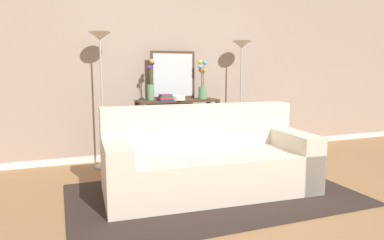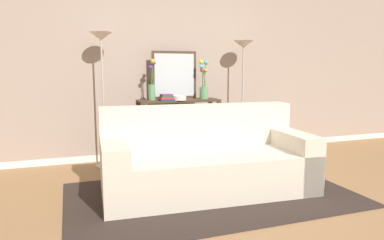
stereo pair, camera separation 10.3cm
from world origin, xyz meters
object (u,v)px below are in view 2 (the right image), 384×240
object	(u,v)px
wall_mirror	(174,75)
vase_tall_flowers	(152,84)
floor_lamp_right	(243,66)
vase_short_flowers	(204,84)
console_table	(179,119)
floor_lamp_left	(102,62)
fruit_bowl	(179,98)
couch	(206,162)
book_row_under_console	(155,158)
book_stack	(166,98)

from	to	relation	value
wall_mirror	vase_tall_flowers	xyz separation A→B (m)	(-0.35, -0.12, -0.12)
floor_lamp_right	vase_tall_flowers	xyz separation A→B (m)	(-1.34, 0.04, -0.25)
floor_lamp_right	wall_mirror	distance (m)	1.01
floor_lamp_right	vase_short_flowers	world-z (taller)	floor_lamp_right
console_table	floor_lamp_left	distance (m)	1.28
console_table	floor_lamp_right	xyz separation A→B (m)	(0.98, -0.01, 0.74)
console_table	floor_lamp_right	distance (m)	1.22
floor_lamp_right	fruit_bowl	distance (m)	1.10
floor_lamp_right	vase_short_flowers	xyz separation A→B (m)	(-0.61, 0.00, -0.26)
console_table	wall_mirror	xyz separation A→B (m)	(-0.02, 0.15, 0.61)
wall_mirror	vase_tall_flowers	bearing A→B (deg)	-160.72
couch	vase_short_flowers	bearing A→B (deg)	69.84
floor_lamp_left	floor_lamp_right	size ratio (longest dim) A/B	1.03
wall_mirror	book_row_under_console	xyz separation A→B (m)	(-0.33, -0.15, -1.13)
floor_lamp_left	book_stack	xyz separation A→B (m)	(0.81, -0.08, -0.46)
console_table	floor_lamp_left	world-z (taller)	floor_lamp_left
console_table	book_stack	distance (m)	0.38
couch	floor_lamp_left	xyz separation A→B (m)	(-0.91, 1.28, 1.05)
floor_lamp_left	console_table	bearing A→B (deg)	0.42
console_table	wall_mirror	distance (m)	0.63
fruit_bowl	book_stack	distance (m)	0.17
console_table	vase_tall_flowers	world-z (taller)	vase_tall_flowers
couch	floor_lamp_left	world-z (taller)	floor_lamp_left
vase_short_flowers	fruit_bowl	bearing A→B (deg)	-164.71
book_stack	console_table	bearing A→B (deg)	24.23
couch	floor_lamp_right	distance (m)	1.95
floor_lamp_right	vase_short_flowers	distance (m)	0.66
couch	book_stack	size ratio (longest dim) A/B	10.33
console_table	book_row_under_console	world-z (taller)	console_table
wall_mirror	vase_short_flowers	distance (m)	0.43
console_table	vase_tall_flowers	xyz separation A→B (m)	(-0.37, 0.03, 0.49)
wall_mirror	fruit_bowl	distance (m)	0.40
vase_short_flowers	floor_lamp_left	bearing A→B (deg)	-179.94
console_table	vase_short_flowers	distance (m)	0.60
couch	console_table	world-z (taller)	couch
couch	book_row_under_console	xyz separation A→B (m)	(-0.24, 1.29, -0.25)
vase_short_flowers	fruit_bowl	distance (m)	0.44
couch	vase_tall_flowers	world-z (taller)	vase_tall_flowers
fruit_bowl	book_row_under_console	bearing A→B (deg)	160.33
book_row_under_console	floor_lamp_left	bearing A→B (deg)	-179.37
book_stack	floor_lamp_left	bearing A→B (deg)	174.20
floor_lamp_left	fruit_bowl	world-z (taller)	floor_lamp_left
wall_mirror	vase_short_flowers	world-z (taller)	wall_mirror
floor_lamp_left	book_row_under_console	distance (m)	1.47
floor_lamp_left	vase_short_flowers	distance (m)	1.41
floor_lamp_left	book_row_under_console	world-z (taller)	floor_lamp_left
floor_lamp_left	vase_tall_flowers	bearing A→B (deg)	3.16
book_stack	vase_short_flowers	bearing A→B (deg)	8.47
vase_short_flowers	fruit_bowl	xyz separation A→B (m)	(-0.39, -0.11, -0.17)
couch	wall_mirror	world-z (taller)	wall_mirror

